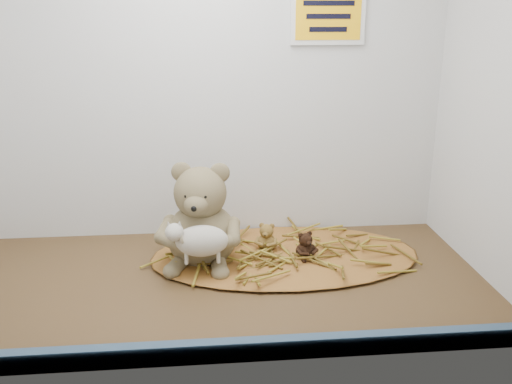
{
  "coord_description": "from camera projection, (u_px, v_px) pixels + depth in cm",
  "views": [
    {
      "loc": [
        -1.01,
        -112.25,
        56.83
      ],
      "look_at": [
        10.0,
        3.11,
        19.41
      ],
      "focal_mm": 40.0,
      "sensor_mm": 36.0,
      "label": 1
    }
  ],
  "objects": [
    {
      "name": "mini_teddy_tan",
      "position": [
        267.0,
        235.0,
        1.37
      ],
      "size": [
        6.96,
        7.17,
        6.86
      ],
      "primitive_type": null,
      "rotation": [
        0.0,
        0.0,
        -0.29
      ],
      "color": "olive",
      "rests_on": "straw_bed"
    },
    {
      "name": "front_rail",
      "position": [
        215.0,
        351.0,
        0.96
      ],
      "size": [
        119.28,
        2.2,
        3.6
      ],
      "primitive_type": "cube",
      "color": "#39506D",
      "rests_on": "shelf_floor"
    },
    {
      "name": "wall_sign",
      "position": [
        328.0,
        16.0,
        1.38
      ],
      "size": [
        16.0,
        1.2,
        11.0
      ],
      "primitive_type": "cube",
      "color": "#E8A50B",
      "rests_on": "back_wall"
    },
    {
      "name": "alcove_shell",
      "position": [
        206.0,
        68.0,
        1.19
      ],
      "size": [
        120.4,
        60.2,
        90.4
      ],
      "color": "#3E2515",
      "rests_on": "ground"
    },
    {
      "name": "mini_teddy_brown",
      "position": [
        305.0,
        244.0,
        1.33
      ],
      "size": [
        6.98,
        7.14,
        6.57
      ],
      "primitive_type": null,
      "rotation": [
        0.0,
        0.0,
        0.37
      ],
      "color": "black",
      "rests_on": "straw_bed"
    },
    {
      "name": "toy_lamb",
      "position": [
        202.0,
        241.0,
        1.23
      ],
      "size": [
        14.91,
        9.1,
        9.64
      ],
      "primitive_type": null,
      "color": "beige",
      "rests_on": "main_teddy"
    },
    {
      "name": "main_teddy",
      "position": [
        201.0,
        214.0,
        1.3
      ],
      "size": [
        22.94,
        23.81,
        24.17
      ],
      "primitive_type": null,
      "rotation": [
        0.0,
        0.0,
        -0.18
      ],
      "color": "#887853",
      "rests_on": "shelf_floor"
    },
    {
      "name": "straw_bed",
      "position": [
        285.0,
        255.0,
        1.36
      ],
      "size": [
        64.08,
        37.21,
        1.24
      ],
      "primitive_type": "ellipsoid",
      "color": "brown",
      "rests_on": "shelf_floor"
    }
  ]
}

